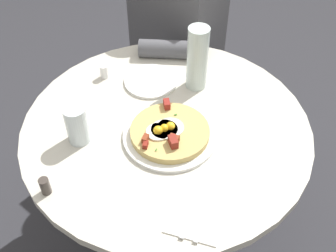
{
  "coord_description": "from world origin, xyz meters",
  "views": [
    {
      "loc": [
        -0.6,
        0.71,
        1.64
      ],
      "look_at": [
        -0.02,
        0.02,
        0.73
      ],
      "focal_mm": 43.96,
      "sensor_mm": 36.0,
      "label": 1
    }
  ],
  "objects_px": {
    "water_bottle": "(197,58)",
    "pizza_plate": "(170,136)",
    "pepper_shaker": "(45,186)",
    "breakfast_pizza": "(169,131)",
    "knife": "(204,213)",
    "salt_shaker": "(104,72)",
    "bread_plate": "(151,81)",
    "dining_table": "(166,158)",
    "person_seated": "(176,56)",
    "fork": "(191,209)",
    "water_glass": "(77,125)"
  },
  "relations": [
    {
      "from": "water_bottle",
      "to": "pizza_plate",
      "type": "bearing_deg",
      "value": 109.44
    },
    {
      "from": "pepper_shaker",
      "to": "breakfast_pizza",
      "type": "bearing_deg",
      "value": -108.91
    },
    {
      "from": "breakfast_pizza",
      "to": "water_bottle",
      "type": "xyz_separation_m",
      "value": [
        0.09,
        -0.26,
        0.09
      ]
    },
    {
      "from": "knife",
      "to": "salt_shaker",
      "type": "xyz_separation_m",
      "value": [
        0.62,
        -0.24,
        0.02
      ]
    },
    {
      "from": "pizza_plate",
      "to": "salt_shaker",
      "type": "distance_m",
      "value": 0.38
    },
    {
      "from": "breakfast_pizza",
      "to": "bread_plate",
      "type": "bearing_deg",
      "value": -36.95
    },
    {
      "from": "salt_shaker",
      "to": "pepper_shaker",
      "type": "bearing_deg",
      "value": 117.91
    },
    {
      "from": "dining_table",
      "to": "salt_shaker",
      "type": "bearing_deg",
      "value": -7.72
    },
    {
      "from": "person_seated",
      "to": "water_bottle",
      "type": "relative_size",
      "value": 4.91
    },
    {
      "from": "fork",
      "to": "dining_table",
      "type": "bearing_deg",
      "value": -150.9
    },
    {
      "from": "water_glass",
      "to": "water_bottle",
      "type": "bearing_deg",
      "value": -105.09
    },
    {
      "from": "breakfast_pizza",
      "to": "fork",
      "type": "distance_m",
      "value": 0.27
    },
    {
      "from": "breakfast_pizza",
      "to": "pepper_shaker",
      "type": "bearing_deg",
      "value": 71.09
    },
    {
      "from": "knife",
      "to": "person_seated",
      "type": "bearing_deg",
      "value": -159.15
    },
    {
      "from": "pizza_plate",
      "to": "water_glass",
      "type": "xyz_separation_m",
      "value": [
        0.21,
        0.18,
        0.06
      ]
    },
    {
      "from": "dining_table",
      "to": "bread_plate",
      "type": "distance_m",
      "value": 0.28
    },
    {
      "from": "pizza_plate",
      "to": "pepper_shaker",
      "type": "height_order",
      "value": "pepper_shaker"
    },
    {
      "from": "bread_plate",
      "to": "pepper_shaker",
      "type": "distance_m",
      "value": 0.55
    },
    {
      "from": "dining_table",
      "to": "breakfast_pizza",
      "type": "height_order",
      "value": "breakfast_pizza"
    },
    {
      "from": "breakfast_pizza",
      "to": "bread_plate",
      "type": "distance_m",
      "value": 0.28
    },
    {
      "from": "breakfast_pizza",
      "to": "pepper_shaker",
      "type": "xyz_separation_m",
      "value": [
        0.13,
        0.37,
        0.0
      ]
    },
    {
      "from": "dining_table",
      "to": "salt_shaker",
      "type": "xyz_separation_m",
      "value": [
        0.33,
        -0.04,
        0.19
      ]
    },
    {
      "from": "fork",
      "to": "water_bottle",
      "type": "relative_size",
      "value": 0.78
    },
    {
      "from": "breakfast_pizza",
      "to": "knife",
      "type": "distance_m",
      "value": 0.29
    },
    {
      "from": "pizza_plate",
      "to": "knife",
      "type": "xyz_separation_m",
      "value": [
        -0.25,
        0.16,
        0.0
      ]
    },
    {
      "from": "knife",
      "to": "pepper_shaker",
      "type": "bearing_deg",
      "value": -81.91
    },
    {
      "from": "dining_table",
      "to": "salt_shaker",
      "type": "relative_size",
      "value": 18.83
    },
    {
      "from": "dining_table",
      "to": "water_glass",
      "type": "bearing_deg",
      "value": 53.62
    },
    {
      "from": "bread_plate",
      "to": "salt_shaker",
      "type": "xyz_separation_m",
      "value": [
        0.15,
        0.08,
        0.02
      ]
    },
    {
      "from": "fork",
      "to": "knife",
      "type": "relative_size",
      "value": 1.0
    },
    {
      "from": "person_seated",
      "to": "salt_shaker",
      "type": "distance_m",
      "value": 0.53
    },
    {
      "from": "person_seated",
      "to": "breakfast_pizza",
      "type": "height_order",
      "value": "person_seated"
    },
    {
      "from": "dining_table",
      "to": "person_seated",
      "type": "bearing_deg",
      "value": -54.25
    },
    {
      "from": "person_seated",
      "to": "pepper_shaker",
      "type": "height_order",
      "value": "person_seated"
    },
    {
      "from": "knife",
      "to": "pepper_shaker",
      "type": "height_order",
      "value": "pepper_shaker"
    },
    {
      "from": "breakfast_pizza",
      "to": "knife",
      "type": "height_order",
      "value": "breakfast_pizza"
    },
    {
      "from": "dining_table",
      "to": "person_seated",
      "type": "relative_size",
      "value": 0.82
    },
    {
      "from": "water_bottle",
      "to": "pepper_shaker",
      "type": "xyz_separation_m",
      "value": [
        0.04,
        0.63,
        -0.09
      ]
    },
    {
      "from": "bread_plate",
      "to": "water_bottle",
      "type": "distance_m",
      "value": 0.19
    },
    {
      "from": "breakfast_pizza",
      "to": "water_bottle",
      "type": "bearing_deg",
      "value": -70.95
    },
    {
      "from": "water_bottle",
      "to": "fork",
      "type": "bearing_deg",
      "value": 125.45
    },
    {
      "from": "dining_table",
      "to": "bread_plate",
      "type": "xyz_separation_m",
      "value": [
        0.18,
        -0.13,
        0.17
      ]
    },
    {
      "from": "pizza_plate",
      "to": "fork",
      "type": "height_order",
      "value": "pizza_plate"
    },
    {
      "from": "person_seated",
      "to": "pizza_plate",
      "type": "height_order",
      "value": "person_seated"
    },
    {
      "from": "pizza_plate",
      "to": "knife",
      "type": "distance_m",
      "value": 0.29
    },
    {
      "from": "fork",
      "to": "person_seated",
      "type": "bearing_deg",
      "value": -161.13
    },
    {
      "from": "person_seated",
      "to": "knife",
      "type": "xyz_separation_m",
      "value": [
        -0.67,
        0.72,
        0.21
      ]
    },
    {
      "from": "breakfast_pizza",
      "to": "bread_plate",
      "type": "height_order",
      "value": "breakfast_pizza"
    },
    {
      "from": "dining_table",
      "to": "bread_plate",
      "type": "relative_size",
      "value": 4.89
    },
    {
      "from": "bread_plate",
      "to": "fork",
      "type": "height_order",
      "value": "bread_plate"
    }
  ]
}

